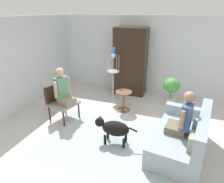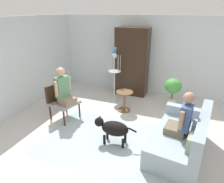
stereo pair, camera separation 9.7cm
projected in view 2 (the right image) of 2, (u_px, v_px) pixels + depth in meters
ground_plane at (113, 135)px, 4.60m from camera, size 7.04×7.04×0.00m
back_wall at (144, 55)px, 6.71m from camera, size 6.28×0.12×2.51m
left_wall at (15, 67)px, 5.35m from camera, size 0.12×6.47×2.51m
area_rug at (107, 141)px, 4.39m from camera, size 2.76×2.03×0.01m
couch at (182, 139)px, 3.95m from camera, size 1.16×1.81×0.90m
armchair at (61, 98)px, 5.17m from camera, size 0.75×0.77×0.91m
person_on_couch at (183, 118)px, 3.77m from camera, size 0.49×0.56×0.87m
person_on_armchair at (63, 88)px, 4.98m from camera, size 0.48×0.49×0.91m
round_end_table at (124, 100)px, 5.59m from camera, size 0.46×0.46×0.58m
dog at (113, 128)px, 4.19m from camera, size 0.91×0.34×0.59m
bird_cage_stand at (114, 77)px, 6.16m from camera, size 0.39×0.39×1.48m
parrot at (115, 50)px, 5.85m from camera, size 0.17×0.10×0.17m
potted_plant at (173, 89)px, 5.70m from camera, size 0.48×0.48×0.88m
armoire_cabinet at (132, 62)px, 6.52m from camera, size 1.03×0.56×2.17m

